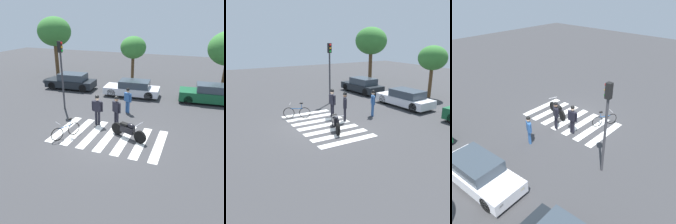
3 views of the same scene
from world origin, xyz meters
The scene contains 12 objects.
ground_plane centered at (0.00, 0.00, 0.00)m, with size 60.00×60.00×0.00m, color #38383A.
police_motorcycle centered at (1.03, 0.18, 0.47)m, with size 2.09×0.98×1.05m.
leaning_bicycle centered at (-2.07, -0.88, 0.39)m, with size 0.85×1.53×1.02m.
officer_on_foot centered at (-0.08, 1.47, 1.07)m, with size 0.61×0.42×1.84m.
officer_by_motorcycle centered at (-1.15, 1.18, 1.08)m, with size 0.69×0.24×1.86m.
pedestrian_bystander centered at (-0.05, 3.57, 0.98)m, with size 0.59×0.39×1.72m.
crosswalk_stripes centered at (0.00, 0.00, 0.00)m, with size 5.85×3.35×0.01m.
car_black_suv centered at (-6.36, 7.23, 0.65)m, with size 4.40×1.99×1.37m.
car_white_van centered at (-0.74, 7.14, 0.62)m, with size 4.45×2.01×1.28m.
traffic_light_pole centered at (-4.36, 2.75, 3.03)m, with size 0.33×0.24×4.55m.
street_tree_near centered at (-10.24, 11.05, 4.51)m, with size 3.40×3.40×5.99m.
street_tree_mid centered at (-1.87, 11.05, 3.29)m, with size 2.37×2.37×4.33m.
Camera 2 is at (12.64, -6.44, 5.06)m, focal length 40.88 mm.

